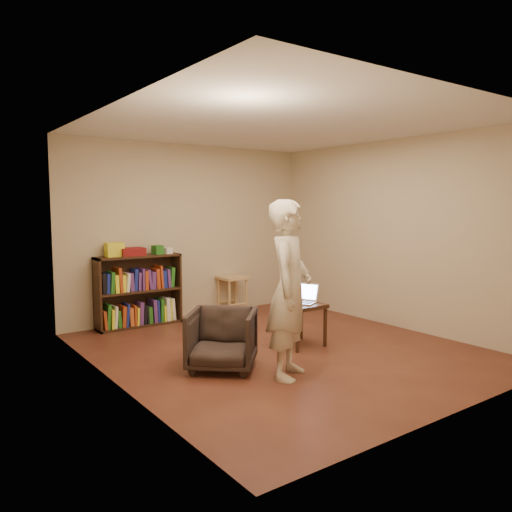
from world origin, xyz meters
TOP-DOWN VIEW (x-y plane):
  - floor at (0.00, 0.00)m, footprint 4.50×4.50m
  - ceiling at (0.00, 0.00)m, footprint 4.50×4.50m
  - wall_back at (0.00, 2.25)m, footprint 4.00×0.00m
  - wall_left at (-2.00, 0.00)m, footprint 0.00×4.50m
  - wall_right at (2.00, 0.00)m, footprint 0.00×4.50m
  - bookshelf at (-0.91, 2.09)m, footprint 1.20×0.30m
  - box_yellow at (-1.23, 2.11)m, footprint 0.24×0.18m
  - red_cloth at (-0.99, 2.08)m, footprint 0.34×0.26m
  - box_green at (-0.62, 2.06)m, footprint 0.15×0.15m
  - box_white at (-0.47, 2.05)m, footprint 0.12×0.12m
  - stool at (0.63, 2.03)m, footprint 0.40×0.40m
  - armchair at (-0.94, -0.18)m, footprint 0.96×0.96m
  - side_table at (0.28, 0.01)m, footprint 0.50×0.50m
  - laptop at (0.37, 0.04)m, footprint 0.41×0.41m
  - person at (-0.53, -0.77)m, footprint 0.76×0.72m

SIDE VIEW (x-z plane):
  - floor at x=0.00m, z-range 0.00..0.00m
  - armchair at x=-0.94m, z-range 0.00..0.62m
  - side_table at x=0.28m, z-range 0.17..0.69m
  - bookshelf at x=-0.91m, z-range -0.06..0.94m
  - stool at x=0.63m, z-range 0.18..0.76m
  - laptop at x=0.37m, z-range 0.46..0.68m
  - person at x=-0.53m, z-range 0.00..1.75m
  - box_white at x=-0.47m, z-range 1.00..1.08m
  - red_cloth at x=-0.99m, z-range 1.00..1.11m
  - box_green at x=-0.62m, z-range 1.00..1.13m
  - box_yellow at x=-1.23m, z-range 1.00..1.19m
  - wall_back at x=0.00m, z-range -0.70..3.30m
  - wall_left at x=-2.00m, z-range -0.95..3.55m
  - wall_right at x=2.00m, z-range -0.95..3.55m
  - ceiling at x=0.00m, z-range 2.60..2.60m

